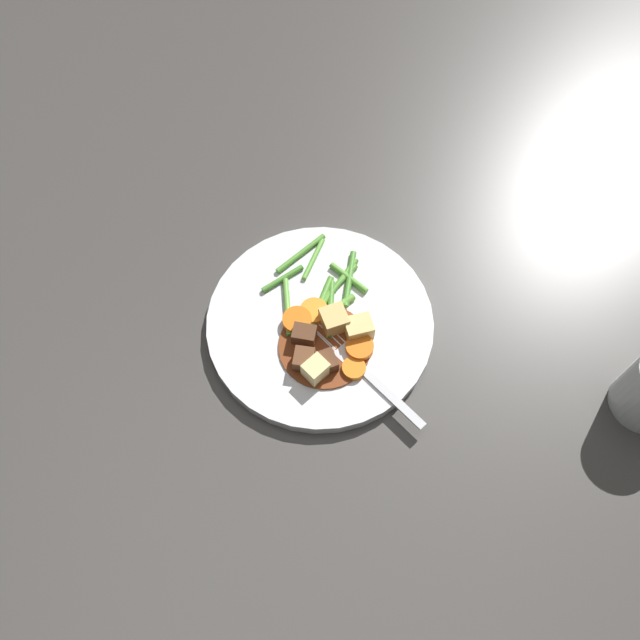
# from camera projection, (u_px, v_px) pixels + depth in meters

# --- Properties ---
(ground_plane) EXTENTS (3.00, 3.00, 0.00)m
(ground_plane) POSITION_uv_depth(u_px,v_px,m) (320.00, 326.00, 0.80)
(ground_plane) COLOR #423F3D
(dinner_plate) EXTENTS (0.27, 0.27, 0.02)m
(dinner_plate) POSITION_uv_depth(u_px,v_px,m) (320.00, 323.00, 0.79)
(dinner_plate) COLOR white
(dinner_plate) RESTS_ON ground_plane
(stew_sauce) EXTENTS (0.11, 0.11, 0.00)m
(stew_sauce) POSITION_uv_depth(u_px,v_px,m) (323.00, 346.00, 0.77)
(stew_sauce) COLOR brown
(stew_sauce) RESTS_ON dinner_plate
(carrot_slice_0) EXTENTS (0.04, 0.04, 0.01)m
(carrot_slice_0) POSITION_uv_depth(u_px,v_px,m) (297.00, 322.00, 0.78)
(carrot_slice_0) COLOR orange
(carrot_slice_0) RESTS_ON dinner_plate
(carrot_slice_1) EXTENTS (0.04, 0.04, 0.01)m
(carrot_slice_1) POSITION_uv_depth(u_px,v_px,m) (354.00, 368.00, 0.75)
(carrot_slice_1) COLOR orange
(carrot_slice_1) RESTS_ON dinner_plate
(carrot_slice_2) EXTENTS (0.04, 0.04, 0.01)m
(carrot_slice_2) POSITION_uv_depth(u_px,v_px,m) (314.00, 312.00, 0.79)
(carrot_slice_2) COLOR orange
(carrot_slice_2) RESTS_ON dinner_plate
(carrot_slice_3) EXTENTS (0.04, 0.04, 0.01)m
(carrot_slice_3) POSITION_uv_depth(u_px,v_px,m) (359.00, 347.00, 0.76)
(carrot_slice_3) COLOR orange
(carrot_slice_3) RESTS_ON dinner_plate
(potato_chunk_0) EXTENTS (0.03, 0.03, 0.03)m
(potato_chunk_0) POSITION_uv_depth(u_px,v_px,m) (316.00, 370.00, 0.74)
(potato_chunk_0) COLOR #EAD68C
(potato_chunk_0) RESTS_ON dinner_plate
(potato_chunk_1) EXTENTS (0.03, 0.03, 0.03)m
(potato_chunk_1) POSITION_uv_depth(u_px,v_px,m) (334.00, 320.00, 0.77)
(potato_chunk_1) COLOR #DBBC6B
(potato_chunk_1) RESTS_ON dinner_plate
(potato_chunk_2) EXTENTS (0.03, 0.03, 0.02)m
(potato_chunk_2) POSITION_uv_depth(u_px,v_px,m) (359.00, 328.00, 0.77)
(potato_chunk_2) COLOR #E5CC7A
(potato_chunk_2) RESTS_ON dinner_plate
(meat_chunk_0) EXTENTS (0.03, 0.02, 0.02)m
(meat_chunk_0) POSITION_uv_depth(u_px,v_px,m) (331.00, 361.00, 0.75)
(meat_chunk_0) COLOR #56331E
(meat_chunk_0) RESTS_ON dinner_plate
(meat_chunk_1) EXTENTS (0.03, 0.03, 0.02)m
(meat_chunk_1) POSITION_uv_depth(u_px,v_px,m) (304.00, 335.00, 0.76)
(meat_chunk_1) COLOR #56331E
(meat_chunk_1) RESTS_ON dinner_plate
(meat_chunk_2) EXTENTS (0.03, 0.03, 0.02)m
(meat_chunk_2) POSITION_uv_depth(u_px,v_px,m) (304.00, 360.00, 0.75)
(meat_chunk_2) COLOR brown
(meat_chunk_2) RESTS_ON dinner_plate
(green_bean_0) EXTENTS (0.07, 0.06, 0.01)m
(green_bean_0) POSITION_uv_depth(u_px,v_px,m) (338.00, 284.00, 0.80)
(green_bean_0) COLOR #599E38
(green_bean_0) RESTS_ON dinner_plate
(green_bean_1) EXTENTS (0.05, 0.03, 0.01)m
(green_bean_1) POSITION_uv_depth(u_px,v_px,m) (323.00, 296.00, 0.80)
(green_bean_1) COLOR #599E38
(green_bean_1) RESTS_ON dinner_plate
(green_bean_2) EXTENTS (0.05, 0.04, 0.01)m
(green_bean_2) POSITION_uv_depth(u_px,v_px,m) (349.00, 278.00, 0.81)
(green_bean_2) COLOR #599E38
(green_bean_2) RESTS_ON dinner_plate
(green_bean_3) EXTENTS (0.05, 0.07, 0.01)m
(green_bean_3) POSITION_uv_depth(u_px,v_px,m) (301.00, 253.00, 0.83)
(green_bean_3) COLOR #599E38
(green_bean_3) RESTS_ON dinner_plate
(green_bean_4) EXTENTS (0.08, 0.03, 0.01)m
(green_bean_4) POSITION_uv_depth(u_px,v_px,m) (349.00, 279.00, 0.81)
(green_bean_4) COLOR #4C8E33
(green_bean_4) RESTS_ON dinner_plate
(green_bean_5) EXTENTS (0.08, 0.02, 0.01)m
(green_bean_5) POSITION_uv_depth(u_px,v_px,m) (330.00, 309.00, 0.79)
(green_bean_5) COLOR #4C8E33
(green_bean_5) RESTS_ON dinner_plate
(green_bean_6) EXTENTS (0.06, 0.04, 0.01)m
(green_bean_6) POSITION_uv_depth(u_px,v_px,m) (313.00, 259.00, 0.82)
(green_bean_6) COLOR #66AD42
(green_bean_6) RESTS_ON dinner_plate
(green_bean_7) EXTENTS (0.04, 0.07, 0.01)m
(green_bean_7) POSITION_uv_depth(u_px,v_px,m) (330.00, 312.00, 0.79)
(green_bean_7) COLOR #66AD42
(green_bean_7) RESTS_ON dinner_plate
(green_bean_8) EXTENTS (0.03, 0.06, 0.01)m
(green_bean_8) POSITION_uv_depth(u_px,v_px,m) (283.00, 279.00, 0.81)
(green_bean_8) COLOR #4C8E33
(green_bean_8) RESTS_ON dinner_plate
(green_bean_9) EXTENTS (0.08, 0.01, 0.01)m
(green_bean_9) POSITION_uv_depth(u_px,v_px,m) (287.00, 307.00, 0.79)
(green_bean_9) COLOR #66AD42
(green_bean_9) RESTS_ON dinner_plate
(green_bean_10) EXTENTS (0.05, 0.05, 0.01)m
(green_bean_10) POSITION_uv_depth(u_px,v_px,m) (340.00, 282.00, 0.81)
(green_bean_10) COLOR #599E38
(green_bean_10) RESTS_ON dinner_plate
(fork) EXTENTS (0.15, 0.11, 0.00)m
(fork) POSITION_uv_depth(u_px,v_px,m) (363.00, 370.00, 0.75)
(fork) COLOR silver
(fork) RESTS_ON dinner_plate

